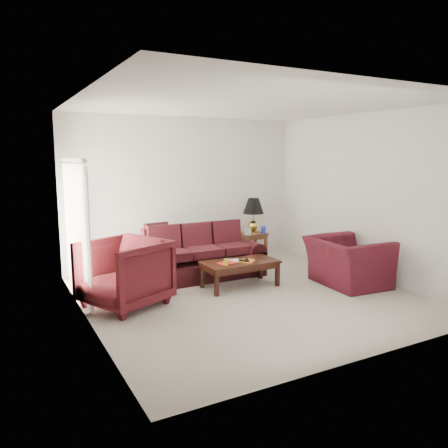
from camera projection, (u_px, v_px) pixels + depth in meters
name	position (u px, v px, depth m)	size (l,w,h in m)	color
floor	(249.00, 295.00, 7.03)	(5.00, 5.00, 0.00)	beige
blinds	(75.00, 229.00, 6.86)	(0.10, 2.00, 2.16)	silver
sofa	(201.00, 253.00, 7.98)	(2.29, 0.99, 0.94)	black
throw_pillow	(157.00, 235.00, 8.30)	(0.45, 0.13, 0.45)	black
end_table	(252.00, 246.00, 9.51)	(0.53, 0.53, 0.57)	#462418
table_lamp	(253.00, 215.00, 9.47)	(0.45, 0.45, 0.75)	#B39737
clock	(248.00, 231.00, 9.26)	(0.14, 0.05, 0.14)	silver
blue_canister	(263.00, 230.00, 9.38)	(0.10, 0.10, 0.16)	#1927A5
picture_frame	(244.00, 229.00, 9.54)	(0.12, 0.02, 0.15)	#B1B0B5
floor_lamp	(83.00, 231.00, 7.80)	(0.29, 0.29, 1.79)	white
armchair_left	(124.00, 273.00, 6.47)	(1.08, 1.11, 1.01)	#430F14
armchair_right	(348.00, 262.00, 7.56)	(1.26, 1.10, 0.82)	#3E0E17
coffee_table	(240.00, 274.00, 7.47)	(1.29, 0.64, 0.45)	black
magazine_red	(227.00, 263.00, 7.25)	(0.29, 0.21, 0.02)	red
magazine_white	(233.00, 261.00, 7.43)	(0.25, 0.19, 0.01)	white
magazine_orange	(247.00, 261.00, 7.42)	(0.27, 0.20, 0.02)	#C46317
remote_a	(244.00, 261.00, 7.34)	(0.05, 0.18, 0.02)	black
remote_b	(247.00, 259.00, 7.47)	(0.05, 0.18, 0.02)	black
yellow_glass	(226.00, 262.00, 7.11)	(0.07, 0.07, 0.12)	gold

